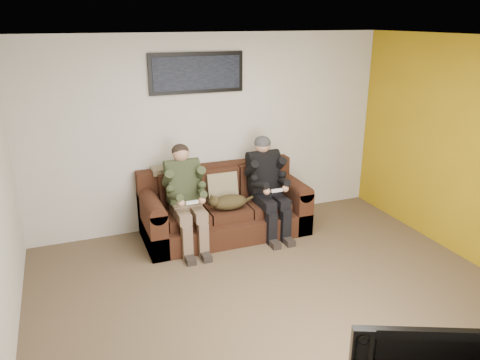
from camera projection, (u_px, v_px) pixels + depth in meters
name	position (u px, v px, depth m)	size (l,w,h in m)	color
floor	(282.00, 303.00, 4.80)	(5.00, 5.00, 0.00)	brown
ceiling	(291.00, 39.00, 3.94)	(5.00, 5.00, 0.00)	silver
wall_back	(212.00, 132.00, 6.35)	(5.00, 5.00, 0.00)	beige
sofa	(223.00, 209.00, 6.29)	(2.16, 0.93, 0.88)	#381C10
throw_pillow	(222.00, 187.00, 6.23)	(0.41, 0.12, 0.39)	#8A7D5B
throw_blanket	(169.00, 170.00, 6.13)	(0.44, 0.22, 0.08)	gray
person_left	(185.00, 192.00, 5.82)	(0.51, 0.87, 1.29)	#775F4A
person_right	(267.00, 181.00, 6.20)	(0.51, 0.86, 1.30)	black
cat	(228.00, 202.00, 5.99)	(0.66, 0.26, 0.24)	#4A3C1D
framed_poster	(197.00, 73.00, 5.99)	(1.25, 0.05, 0.52)	black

